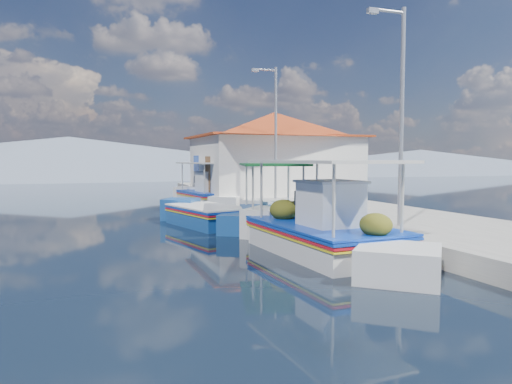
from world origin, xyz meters
name	(u,v)px	position (x,y,z in m)	size (l,w,h in m)	color
ground	(277,272)	(0.00, 0.00, 0.00)	(160.00, 160.00, 0.00)	black
quay	(360,216)	(5.90, 6.00, 0.25)	(5.00, 44.00, 0.50)	#AAA79F
bollards	(319,210)	(3.80, 5.25, 0.65)	(0.20, 17.20, 0.30)	#A5A8AD
main_caique	(322,234)	(1.85, 1.44, 0.50)	(2.53, 7.88, 2.60)	white
caique_green_canopy	(271,219)	(2.12, 5.52, 0.37)	(3.10, 6.35, 2.46)	white
caique_blue_hull	(207,218)	(0.41, 7.27, 0.29)	(2.70, 5.81, 1.06)	#184990
caique_far	(207,196)	(2.37, 14.84, 0.45)	(2.62, 6.87, 2.43)	white
harbor_building	(274,151)	(6.20, 15.00, 2.78)	(10.49, 10.49, 4.40)	white
lamp_post_near	(399,105)	(4.51, 2.00, 3.85)	(1.21, 0.14, 6.00)	#A5A8AD
lamp_post_far	(274,126)	(4.51, 11.00, 3.85)	(1.21, 0.14, 6.00)	#A5A8AD
mountain_ridge	(160,161)	(6.54, 56.00, 2.04)	(171.40, 96.00, 5.50)	slate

